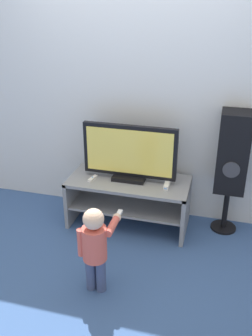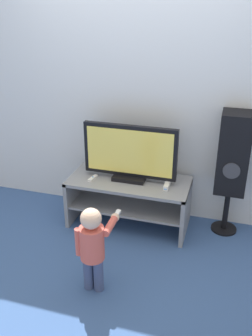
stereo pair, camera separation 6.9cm
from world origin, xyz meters
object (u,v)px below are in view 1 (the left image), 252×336
Objects in this scene: game_console at (167,184)px; speaker_tower at (233,155)px; remote_primary at (93,178)px; television at (130,154)px; child at (95,243)px.

game_console is 0.16× the size of speaker_tower.
speaker_tower is at bearing 10.53° from remote_primary.
speaker_tower reaches higher than remote_primary.
television is 0.43m from remote_primary.
speaker_tower is at bearing 8.09° from television.
remote_primary is at bearing -175.59° from game_console.
game_console is at bearing -7.41° from television.
remote_primary is 0.11× the size of speaker_tower.
child is (-0.01, -0.97, -0.32)m from television.
television is 0.75× the size of speaker_tower.
game_console is at bearing -161.90° from speaker_tower.
television is at bearing 172.59° from game_console.
television is at bearing 89.69° from child.
television is 1.23× the size of child.
remote_primary is at bearing -163.04° from television.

